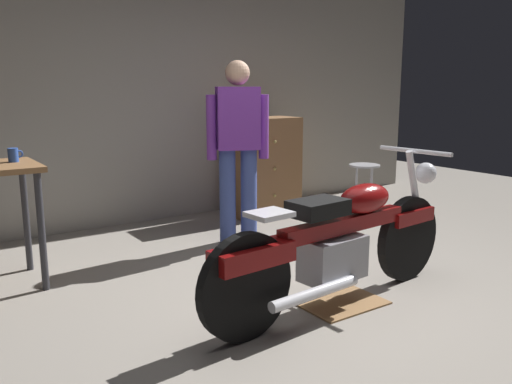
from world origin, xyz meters
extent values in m
plane|color=gray|center=(0.00, 0.00, 0.00)|extent=(12.00, 12.00, 0.00)
cube|color=gray|center=(0.00, 2.80, 1.55)|extent=(8.00, 0.12, 3.10)
cylinder|color=#2D2D33|center=(-1.41, 1.27, 0.43)|extent=(0.05, 0.05, 0.86)
cylinder|color=#2D2D33|center=(-1.41, 1.79, 0.43)|extent=(0.05, 0.05, 0.86)
cylinder|color=black|center=(0.91, -0.06, 0.32)|extent=(0.64, 0.12, 0.64)
cylinder|color=black|center=(-0.64, -0.19, 0.32)|extent=(0.64, 0.12, 0.64)
cube|color=maroon|center=(0.91, -0.06, 0.50)|extent=(0.45, 0.18, 0.10)
cube|color=maroon|center=(-0.59, -0.18, 0.50)|extent=(0.53, 0.22, 0.12)
cube|color=gray|center=(0.08, -0.13, 0.34)|extent=(0.46, 0.28, 0.28)
cube|color=maroon|center=(0.18, -0.12, 0.55)|extent=(1.10, 0.19, 0.10)
ellipsoid|color=maroon|center=(0.38, -0.10, 0.70)|extent=(0.46, 0.26, 0.20)
cube|color=black|center=(-0.07, -0.14, 0.70)|extent=(0.38, 0.27, 0.10)
cube|color=silver|center=(-0.46, -0.17, 0.72)|extent=(0.26, 0.22, 0.03)
cylinder|color=silver|center=(0.97, -0.05, 0.65)|extent=(0.27, 0.07, 0.68)
cylinder|color=silver|center=(0.93, -0.05, 0.98)|extent=(0.08, 0.60, 0.03)
sphere|color=silver|center=(1.08, -0.04, 0.80)|extent=(0.16, 0.16, 0.16)
cylinder|color=silver|center=(-0.20, -0.29, 0.22)|extent=(0.70, 0.13, 0.07)
cylinder|color=#3B4C90|center=(0.47, 1.45, 0.44)|extent=(0.15, 0.15, 0.88)
cylinder|color=#3B4C90|center=(0.29, 1.53, 0.44)|extent=(0.15, 0.15, 0.88)
cube|color=#72339E|center=(0.38, 1.49, 1.16)|extent=(0.44, 0.35, 0.56)
cylinder|color=#72339E|center=(0.60, 1.39, 1.08)|extent=(0.09, 0.09, 0.58)
cylinder|color=#72339E|center=(0.16, 1.58, 1.08)|extent=(0.09, 0.09, 0.58)
sphere|color=tan|center=(0.38, 1.49, 1.56)|extent=(0.22, 0.22, 0.22)
cylinder|color=#B2B2B7|center=(1.84, 1.31, 0.63)|extent=(0.32, 0.32, 0.02)
cylinder|color=#B2B2B7|center=(1.95, 1.31, 0.31)|extent=(0.02, 0.02, 0.62)
cylinder|color=#B2B2B7|center=(1.84, 1.42, 0.31)|extent=(0.02, 0.02, 0.62)
cylinder|color=#B2B2B7|center=(1.73, 1.31, 0.31)|extent=(0.02, 0.02, 0.62)
cylinder|color=#B2B2B7|center=(1.84, 1.20, 0.31)|extent=(0.02, 0.02, 0.62)
cube|color=brown|center=(1.23, 2.30, 0.55)|extent=(0.80, 0.44, 1.10)
sphere|color=tan|center=(1.23, 2.07, 0.85)|extent=(0.04, 0.04, 0.04)
sphere|color=tan|center=(1.23, 2.07, 0.55)|extent=(0.04, 0.04, 0.04)
sphere|color=tan|center=(1.23, 2.07, 0.25)|extent=(0.04, 0.04, 0.04)
cube|color=olive|center=(0.18, -0.12, 0.01)|extent=(0.56, 0.40, 0.01)
cylinder|color=#2D51AD|center=(-1.49, 1.59, 0.95)|extent=(0.07, 0.07, 0.10)
torus|color=#2D51AD|center=(-1.45, 1.59, 0.96)|extent=(0.06, 0.01, 0.06)
camera|label=1|loc=(-2.20, -2.57, 1.44)|focal=37.22mm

